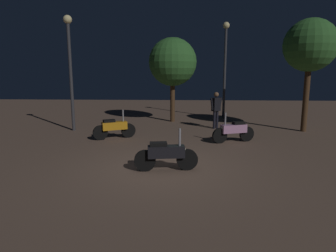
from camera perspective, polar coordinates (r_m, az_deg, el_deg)
ground_plane at (r=7.94m, az=-1.60°, el=-8.17°), size 40.00×40.00×0.00m
motorcycle_black_foreground at (r=7.62m, az=-0.39°, el=-5.50°), size 1.66×0.42×1.11m
motorcycle_pink_parked_left at (r=10.98m, az=12.62°, el=-0.86°), size 1.60×0.64×1.11m
motorcycle_orange_parked_right at (r=11.49m, az=-10.37°, el=-0.30°), size 1.53×0.84×1.11m
person_rider_beside at (r=13.49m, az=9.30°, el=3.67°), size 0.61×0.43×1.66m
streetlamp_near at (r=16.62m, az=11.03°, el=12.71°), size 0.36×0.36×5.18m
streetlamp_far at (r=13.45m, az=-18.52°, el=12.30°), size 0.36×0.36×4.88m
tree_left_bg at (r=15.23m, az=0.90°, el=12.26°), size 2.43×2.43×4.27m
tree_center_bg at (r=13.94m, az=25.87°, el=13.78°), size 2.18×2.18×4.73m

